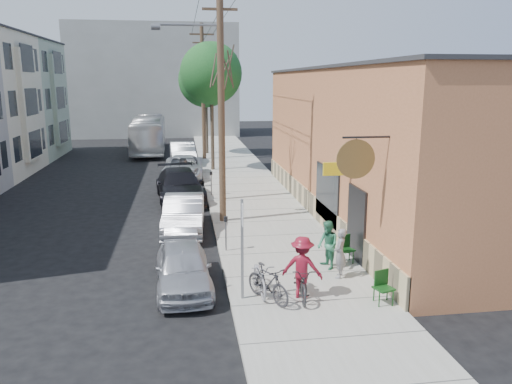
{
  "coord_description": "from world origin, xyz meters",
  "views": [
    {
      "loc": [
        0.87,
        -16.23,
        6.0
      ],
      "look_at": [
        3.79,
        3.73,
        1.5
      ],
      "focal_mm": 35.0,
      "sensor_mm": 36.0,
      "label": 1
    }
  ],
  "objects": [
    {
      "name": "utility_pole_near",
      "position": [
        2.39,
        4.38,
        5.41
      ],
      "size": [
        3.57,
        0.28,
        10.0
      ],
      "color": "#503A28",
      "rests_on": "sidewalk"
    },
    {
      "name": "bus",
      "position": [
        -2.05,
        27.45,
        1.54
      ],
      "size": [
        2.8,
        11.07,
        3.07
      ],
      "primitive_type": "imported",
      "rotation": [
        0.0,
        0.0,
        0.02
      ],
      "color": "silver",
      "rests_on": "ground"
    },
    {
      "name": "tree_bare",
      "position": [
        2.8,
        8.4,
        3.09
      ],
      "size": [
        0.24,
        0.24,
        5.87
      ],
      "color": "#44392C",
      "rests_on": "sidewalk"
    },
    {
      "name": "car_2",
      "position": [
        0.62,
        8.93,
        0.79
      ],
      "size": [
        2.76,
        5.67,
        1.59
      ],
      "primitive_type": "imported",
      "rotation": [
        0.0,
        0.0,
        0.1
      ],
      "color": "black",
      "rests_on": "ground"
    },
    {
      "name": "car_3",
      "position": [
        0.8,
        14.75,
        0.72
      ],
      "size": [
        2.61,
        5.27,
        1.44
      ],
      "primitive_type": "imported",
      "rotation": [
        0.0,
        0.0,
        -0.05
      ],
      "color": "#B4B7BC",
      "rests_on": "ground"
    },
    {
      "name": "parking_meter_far",
      "position": [
        2.25,
        9.39,
        0.98
      ],
      "size": [
        0.14,
        0.14,
        1.24
      ],
      "color": "slate",
      "rests_on": "sidewalk"
    },
    {
      "name": "cyclist_bike",
      "position": [
        3.98,
        -3.69,
        0.62
      ],
      "size": [
        0.82,
        1.85,
        0.94
      ],
      "primitive_type": "imported",
      "rotation": [
        0.0,
        0.0,
        -0.11
      ],
      "color": "black",
      "rests_on": "sidewalk"
    },
    {
      "name": "car_4",
      "position": [
        0.8,
        20.29,
        0.81
      ],
      "size": [
        2.02,
        5.01,
        1.62
      ],
      "primitive_type": "imported",
      "rotation": [
        0.0,
        0.0,
        0.06
      ],
      "color": "#A6AAAD",
      "rests_on": "ground"
    },
    {
      "name": "parked_bike_a",
      "position": [
        3.01,
        -3.81,
        0.66
      ],
      "size": [
        1.26,
        1.7,
        1.02
      ],
      "primitive_type": "imported",
      "rotation": [
        0.0,
        0.0,
        0.52
      ],
      "color": "black",
      "rests_on": "sidewalk"
    },
    {
      "name": "tree_leafy_mid",
      "position": [
        2.8,
        17.15,
        6.47
      ],
      "size": [
        4.04,
        4.04,
        8.36
      ],
      "color": "#44392C",
      "rests_on": "sidewalk"
    },
    {
      "name": "ground",
      "position": [
        0.0,
        0.0,
        0.0
      ],
      "size": [
        120.0,
        120.0,
        0.0
      ],
      "primitive_type": "plane",
      "color": "black"
    },
    {
      "name": "cyclist",
      "position": [
        3.98,
        -3.69,
        1.02
      ],
      "size": [
        1.29,
        1.05,
        1.74
      ],
      "primitive_type": "imported",
      "rotation": [
        0.0,
        0.0,
        2.72
      ],
      "color": "maroon",
      "rests_on": "sidewalk"
    },
    {
      "name": "car_1",
      "position": [
        0.8,
        3.47,
        0.73
      ],
      "size": [
        1.78,
        4.53,
        1.47
      ],
      "primitive_type": "imported",
      "rotation": [
        0.0,
        0.0,
        -0.05
      ],
      "color": "#AAABB2",
      "rests_on": "ground"
    },
    {
      "name": "sign_post",
      "position": [
        2.35,
        -3.53,
        1.83
      ],
      "size": [
        0.07,
        0.45,
        2.8
      ],
      "color": "slate",
      "rests_on": "sidewalk"
    },
    {
      "name": "parking_meter_near",
      "position": [
        2.25,
        0.49,
        0.98
      ],
      "size": [
        0.14,
        0.14,
        1.24
      ],
      "color": "slate",
      "rests_on": "sidewalk"
    },
    {
      "name": "cafe_building",
      "position": [
        8.99,
        4.99,
        3.3
      ],
      "size": [
        6.6,
        20.2,
        6.61
      ],
      "color": "#B46B43",
      "rests_on": "ground"
    },
    {
      "name": "patio_chair_a",
      "position": [
        6.05,
        -1.25,
        0.59
      ],
      "size": [
        0.65,
        0.65,
        0.88
      ],
      "primitive_type": null,
      "rotation": [
        0.0,
        0.0,
        0.37
      ],
      "color": "#113E14",
      "rests_on": "sidewalk"
    },
    {
      "name": "patio_chair_b",
      "position": [
        6.05,
        -4.42,
        0.59
      ],
      "size": [
        0.63,
        0.63,
        0.88
      ],
      "primitive_type": null,
      "rotation": [
        0.0,
        0.0,
        0.31
      ],
      "color": "#113E14",
      "rests_on": "sidewalk"
    },
    {
      "name": "end_cap_building",
      "position": [
        -2.0,
        42.0,
        6.0
      ],
      "size": [
        18.0,
        8.0,
        12.0
      ],
      "primitive_type": "cube",
      "color": "#989893",
      "rests_on": "ground"
    },
    {
      "name": "parked_bike_b",
      "position": [
        2.89,
        -3.19,
        0.62
      ],
      "size": [
        0.66,
        1.79,
        0.93
      ],
      "primitive_type": "imported",
      "rotation": [
        0.0,
        0.0,
        0.02
      ],
      "color": "gray",
      "rests_on": "sidewalk"
    },
    {
      "name": "tree_leafy_far",
      "position": [
        2.8,
        25.03,
        6.07
      ],
      "size": [
        4.38,
        4.38,
        8.12
      ],
      "color": "#44392C",
      "rests_on": "sidewalk"
    },
    {
      "name": "patron_green",
      "position": [
        5.29,
        -1.68,
        0.92
      ],
      "size": [
        0.73,
        0.86,
        1.55
      ],
      "primitive_type": "imported",
      "rotation": [
        0.0,
        0.0,
        -1.37
      ],
      "color": "#33805C",
      "rests_on": "sidewalk"
    },
    {
      "name": "sidewalk",
      "position": [
        4.25,
        11.0,
        0.07
      ],
      "size": [
        4.5,
        58.0,
        0.15
      ],
      "primitive_type": "cube",
      "color": "#A3A297",
      "rests_on": "ground"
    },
    {
      "name": "patron_grey",
      "position": [
        5.45,
        -2.46,
        0.92
      ],
      "size": [
        0.57,
        0.66,
        1.54
      ],
      "primitive_type": "imported",
      "rotation": [
        0.0,
        0.0,
        -2.0
      ],
      "color": "gray",
      "rests_on": "sidewalk"
    },
    {
      "name": "car_0",
      "position": [
        0.75,
        -2.32,
        0.67
      ],
      "size": [
        1.75,
        3.98,
        1.33
      ],
      "primitive_type": "imported",
      "rotation": [
        0.0,
        0.0,
        0.04
      ],
      "color": "#B5B6BD",
      "rests_on": "ground"
    },
    {
      "name": "utility_pole_far",
      "position": [
        2.45,
        22.14,
        5.34
      ],
      "size": [
        1.8,
        0.28,
        10.0
      ],
      "color": "#503A28",
      "rests_on": "sidewalk"
    }
  ]
}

